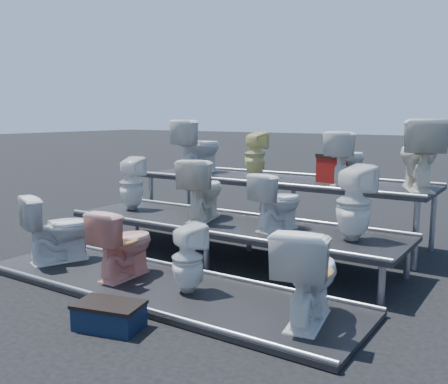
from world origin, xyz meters
The scene contains 18 objects.
ground centered at (0.00, 0.00, 0.00)m, with size 80.00×80.00×0.00m, color black.
tier_front centered at (0.00, -1.30, 0.03)m, with size 4.20×1.20×0.06m, color black.
tier_mid centered at (0.00, 0.00, 0.23)m, with size 4.20×1.20×0.46m, color black.
tier_back centered at (0.00, 1.30, 0.43)m, with size 4.20×1.20×0.86m, color black.
toilet_0 centered at (-1.52, -1.30, 0.45)m, with size 0.44×0.77×0.79m, color silver.
toilet_1 centered at (-0.48, -1.30, 0.43)m, with size 0.41×0.72×0.73m, color #E99E8D.
toilet_2 centered at (0.36, -1.30, 0.40)m, with size 0.30×0.31×0.67m, color silver.
toilet_3 centered at (1.61, -1.30, 0.47)m, with size 0.46×0.80×0.82m, color silver.
toilet_4 centered at (-1.60, 0.00, 0.82)m, with size 0.33×0.33×0.73m, color silver.
toilet_5 centered at (-0.40, 0.00, 0.84)m, with size 0.43×0.75×0.77m, color silver.
toilet_6 centered at (0.65, 0.00, 0.79)m, with size 0.37×0.64×0.66m, color silver.
toilet_7 centered at (1.53, 0.00, 0.86)m, with size 0.36×0.36×0.79m, color silver.
toilet_8 centered at (-1.41, 1.30, 1.27)m, with size 0.46×0.81×0.82m, color silver.
toilet_9 centered at (-0.40, 1.30, 1.19)m, with size 0.30×0.30×0.66m, color #D2CD82.
toilet_10 centered at (0.97, 1.30, 1.21)m, with size 0.39×0.68×0.69m, color silver.
toilet_11 centered at (1.86, 1.30, 1.29)m, with size 0.48×0.83×0.85m, color silver.
red_crate centered at (0.82, 1.42, 1.03)m, with size 0.46×0.37×0.33m, color maroon.
step_stool centered at (0.24, -2.21, 0.10)m, with size 0.54×0.32×0.19m, color black.
Camera 1 is at (3.19, -4.96, 1.75)m, focal length 40.00 mm.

